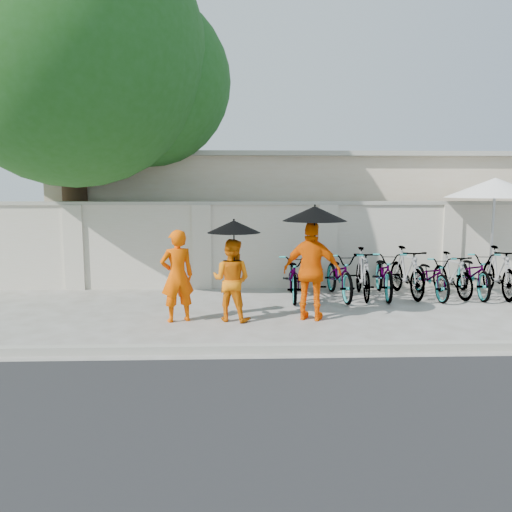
{
  "coord_description": "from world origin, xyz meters",
  "views": [
    {
      "loc": [
        -0.12,
        -8.73,
        2.37
      ],
      "look_at": [
        0.2,
        0.71,
        1.1
      ],
      "focal_mm": 35.0,
      "sensor_mm": 36.0,
      "label": 1
    }
  ],
  "objects_px": {
    "monk_left": "(177,276)",
    "monk_right": "(312,271)",
    "patio_umbrella": "(495,189)",
    "monk_center": "(231,280)"
  },
  "relations": [
    {
      "from": "monk_left",
      "to": "monk_right",
      "type": "height_order",
      "value": "monk_right"
    },
    {
      "from": "monk_left",
      "to": "monk_right",
      "type": "bearing_deg",
      "value": 158.76
    },
    {
      "from": "monk_right",
      "to": "patio_umbrella",
      "type": "distance_m",
      "value": 5.33
    },
    {
      "from": "monk_right",
      "to": "patio_umbrella",
      "type": "bearing_deg",
      "value": -131.88
    },
    {
      "from": "monk_center",
      "to": "monk_right",
      "type": "xyz_separation_m",
      "value": [
        1.46,
        -0.01,
        0.15
      ]
    },
    {
      "from": "monk_left",
      "to": "monk_center",
      "type": "relative_size",
      "value": 1.12
    },
    {
      "from": "monk_left",
      "to": "monk_right",
      "type": "xyz_separation_m",
      "value": [
        2.43,
        0.02,
        0.07
      ]
    },
    {
      "from": "monk_left",
      "to": "monk_center",
      "type": "distance_m",
      "value": 0.97
    },
    {
      "from": "monk_left",
      "to": "patio_umbrella",
      "type": "height_order",
      "value": "patio_umbrella"
    },
    {
      "from": "monk_right",
      "to": "monk_left",
      "type": "bearing_deg",
      "value": 20.46
    }
  ]
}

